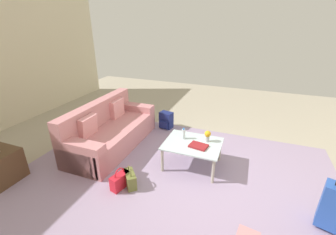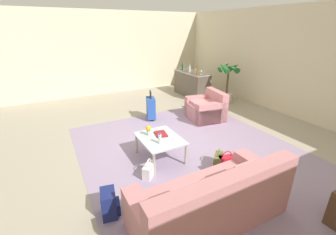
% 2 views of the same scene
% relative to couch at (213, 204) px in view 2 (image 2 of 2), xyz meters
% --- Properties ---
extents(ground_plane, '(12.00, 12.00, 0.00)m').
position_rel_couch_xyz_m(ground_plane, '(-2.20, 0.60, -0.31)').
color(ground_plane, '#A89E89').
extents(wall_back, '(10.24, 0.12, 3.10)m').
position_rel_couch_xyz_m(wall_back, '(-2.20, 4.66, 1.24)').
color(wall_back, beige).
rests_on(wall_back, ground).
extents(wall_left, '(0.12, 8.00, 3.10)m').
position_rel_couch_xyz_m(wall_left, '(-7.26, 0.60, 1.24)').
color(wall_left, beige).
rests_on(wall_left, ground).
extents(area_rug, '(5.20, 4.40, 0.01)m').
position_rel_couch_xyz_m(area_rug, '(-1.60, 0.80, -0.31)').
color(area_rug, '#9984A3').
rests_on(area_rug, ground).
extents(couch, '(0.91, 2.15, 0.92)m').
position_rel_couch_xyz_m(couch, '(0.00, 0.00, 0.00)').
color(couch, '#C67F84').
rests_on(couch, ground).
extents(armchair, '(1.09, 1.03, 0.81)m').
position_rel_couch_xyz_m(armchair, '(-3.09, 2.27, -0.02)').
color(armchair, '#C67F84').
rests_on(armchair, ground).
extents(coffee_table, '(0.97, 0.78, 0.46)m').
position_rel_couch_xyz_m(coffee_table, '(-1.80, 0.10, 0.10)').
color(coffee_table, silver).
rests_on(coffee_table, ground).
extents(water_bottle, '(0.06, 0.06, 0.20)m').
position_rel_couch_xyz_m(water_bottle, '(-1.60, -0.00, 0.25)').
color(water_bottle, silver).
rests_on(water_bottle, coffee_table).
extents(coffee_table_book, '(0.33, 0.27, 0.03)m').
position_rel_couch_xyz_m(coffee_table_book, '(-1.92, 0.18, 0.17)').
color(coffee_table_book, maroon).
rests_on(coffee_table_book, coffee_table).
extents(flower_vase, '(0.11, 0.11, 0.21)m').
position_rel_couch_xyz_m(flower_vase, '(-2.02, -0.05, 0.28)').
color(flower_vase, '#B2B7BC').
rests_on(flower_vase, coffee_table).
extents(bar_console, '(1.67, 0.64, 0.92)m').
position_rel_couch_xyz_m(bar_console, '(-5.30, 3.20, 0.17)').
color(bar_console, brown).
rests_on(bar_console, ground).
extents(wine_glass_leftmost, '(0.08, 0.08, 0.15)m').
position_rel_couch_xyz_m(wine_glass_leftmost, '(-5.87, 3.16, 0.72)').
color(wine_glass_leftmost, silver).
rests_on(wine_glass_leftmost, bar_console).
extents(wine_glass_left_of_centre, '(0.08, 0.08, 0.15)m').
position_rel_couch_xyz_m(wine_glass_left_of_centre, '(-5.49, 3.18, 0.72)').
color(wine_glass_left_of_centre, silver).
rests_on(wine_glass_left_of_centre, bar_console).
extents(wine_glass_right_of_centre, '(0.08, 0.08, 0.15)m').
position_rel_couch_xyz_m(wine_glass_right_of_centre, '(-5.11, 3.23, 0.72)').
color(wine_glass_right_of_centre, silver).
rests_on(wine_glass_right_of_centre, bar_console).
extents(wine_glass_rightmost, '(0.08, 0.08, 0.15)m').
position_rel_couch_xyz_m(wine_glass_rightmost, '(-4.73, 3.19, 0.72)').
color(wine_glass_rightmost, silver).
rests_on(wine_glass_rightmost, bar_console).
extents(wine_bottle_green, '(0.07, 0.07, 0.30)m').
position_rel_couch_xyz_m(wine_bottle_green, '(-5.80, 3.08, 0.73)').
color(wine_bottle_green, '#194C23').
rests_on(wine_bottle_green, bar_console).
extents(wine_bottle_clear, '(0.07, 0.07, 0.30)m').
position_rel_couch_xyz_m(wine_bottle_clear, '(-5.29, 3.08, 0.73)').
color(wine_bottle_clear, silver).
rests_on(wine_bottle_clear, bar_console).
extents(wine_bottle_amber, '(0.07, 0.07, 0.30)m').
position_rel_couch_xyz_m(wine_bottle_amber, '(-4.80, 3.08, 0.73)').
color(wine_bottle_amber, brown).
rests_on(wine_bottle_amber, bar_console).
extents(suitcase_blue, '(0.45, 0.33, 0.85)m').
position_rel_couch_xyz_m(suitcase_blue, '(-3.80, 0.80, 0.05)').
color(suitcase_blue, '#2851AD').
rests_on(suitcase_blue, ground).
extents(handbag_olive, '(0.32, 0.33, 0.36)m').
position_rel_couch_xyz_m(handbag_olive, '(-1.03, 0.96, -0.18)').
color(handbag_olive, olive).
rests_on(handbag_olive, ground).
extents(handbag_white, '(0.33, 0.32, 0.36)m').
position_rel_couch_xyz_m(handbag_white, '(-1.35, -0.34, -0.18)').
color(handbag_white, white).
rests_on(handbag_white, ground).
extents(handbag_red, '(0.22, 0.35, 0.36)m').
position_rel_couch_xyz_m(handbag_red, '(-0.91, 1.06, -0.18)').
color(handbag_red, red).
rests_on(handbag_red, ground).
extents(backpack_navy, '(0.33, 0.29, 0.40)m').
position_rel_couch_xyz_m(backpack_navy, '(-0.80, -1.19, -0.12)').
color(backpack_navy, navy).
rests_on(backpack_navy, ground).
extents(potted_palm, '(0.64, 0.64, 1.43)m').
position_rel_couch_xyz_m(potted_palm, '(-4.00, 3.80, 0.39)').
color(potted_palm, '#BCB299').
rests_on(potted_palm, ground).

